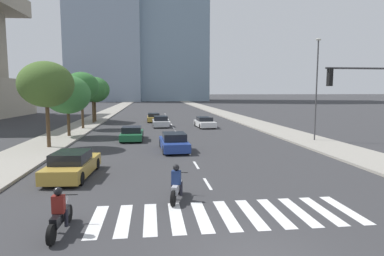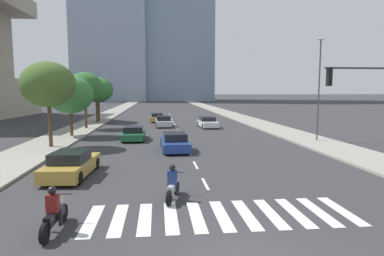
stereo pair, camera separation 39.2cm
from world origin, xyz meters
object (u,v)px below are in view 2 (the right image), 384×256
at_px(sedan_silver_4, 163,122).
at_px(street_tree_nearest, 48,85).
at_px(motorcycle_lead, 54,214).
at_px(sedan_white_0, 208,123).
at_px(motorcycle_trailing, 173,186).
at_px(street_tree_second, 70,95).
at_px(sedan_gold_5, 71,165).
at_px(sedan_green_2, 134,134).
at_px(street_lamp_east, 319,83).
at_px(sedan_gold_1, 157,118).
at_px(traffic_signal_near, 373,96).
at_px(street_tree_fifth, 98,90).
at_px(sedan_blue_3, 175,142).
at_px(street_tree_third, 85,87).
at_px(street_tree_fourth, 96,90).

height_order(sedan_silver_4, street_tree_nearest, street_tree_nearest).
height_order(motorcycle_lead, street_tree_nearest, street_tree_nearest).
xyz_separation_m(sedan_white_0, street_tree_nearest, (-14.17, -13.08, 4.28)).
bearing_deg(sedan_white_0, sedan_silver_4, -109.62).
bearing_deg(motorcycle_trailing, street_tree_second, 39.72).
height_order(sedan_white_0, sedan_gold_5, sedan_gold_5).
relative_size(motorcycle_lead, sedan_silver_4, 0.49).
height_order(sedan_white_0, street_tree_second, street_tree_second).
relative_size(sedan_white_0, sedan_green_2, 0.98).
xyz_separation_m(sedan_green_2, street_lamp_east, (15.83, -2.85, 4.52)).
xyz_separation_m(sedan_gold_1, traffic_signal_near, (10.98, -31.54, 3.55)).
height_order(motorcycle_lead, street_tree_fifth, street_tree_fifth).
xyz_separation_m(sedan_blue_3, street_tree_fifth, (-9.40, 23.08, 3.94)).
bearing_deg(street_tree_third, sedan_silver_4, 11.89).
distance_m(sedan_blue_3, street_tree_third, 17.84).
bearing_deg(sedan_gold_1, street_tree_fifth, 89.56).
bearing_deg(sedan_silver_4, sedan_gold_5, 166.43).
bearing_deg(sedan_white_0, motorcycle_lead, -21.37).
height_order(sedan_green_2, street_tree_second, street_tree_second).
xyz_separation_m(traffic_signal_near, street_tree_nearest, (-19.08, 10.18, 0.76)).
distance_m(motorcycle_lead, street_lamp_east, 24.15).
relative_size(motorcycle_trailing, sedan_white_0, 0.46).
xyz_separation_m(motorcycle_lead, sedan_gold_1, (3.20, 37.02, -0.01)).
bearing_deg(sedan_green_2, street_tree_second, 68.13).
height_order(motorcycle_trailing, street_tree_third, street_tree_third).
xyz_separation_m(street_tree_second, street_tree_fifth, (0.00, 15.03, 0.50)).
bearing_deg(street_lamp_east, sedan_gold_1, 123.96).
bearing_deg(sedan_green_2, sedan_white_0, -40.99).
distance_m(motorcycle_trailing, sedan_green_2, 17.01).
distance_m(sedan_gold_5, street_tree_second, 15.82).
bearing_deg(street_tree_fifth, street_tree_third, -90.00).
height_order(street_tree_third, street_tree_fifth, street_tree_third).
distance_m(sedan_white_0, sedan_gold_1, 10.26).
xyz_separation_m(motorcycle_trailing, street_tree_second, (-8.74, 19.23, 3.47)).
xyz_separation_m(sedan_gold_1, street_tree_second, (-8.10, -15.12, 3.48)).
height_order(traffic_signal_near, street_tree_nearest, street_tree_nearest).
height_order(sedan_gold_5, street_tree_second, street_tree_second).
bearing_deg(sedan_white_0, traffic_signal_near, 8.42).
relative_size(street_tree_third, street_tree_fourth, 1.08).
distance_m(sedan_blue_3, sedan_gold_5, 8.98).
relative_size(sedan_gold_1, traffic_signal_near, 0.79).
bearing_deg(sedan_gold_1, traffic_signal_near, -161.91).
relative_size(sedan_white_0, sedan_blue_3, 0.92).
xyz_separation_m(sedan_white_0, street_lamp_east, (7.68, -12.14, 4.50)).
bearing_deg(sedan_green_2, motorcycle_lead, 176.99).
height_order(street_lamp_east, street_tree_nearest, street_lamp_east).
xyz_separation_m(sedan_gold_1, street_lamp_east, (13.75, -20.42, 4.52)).
relative_size(street_lamp_east, street_tree_nearest, 1.34).
relative_size(sedan_white_0, street_tree_fifth, 0.71).
bearing_deg(sedan_white_0, sedan_gold_5, -29.10).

